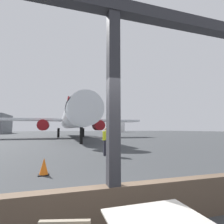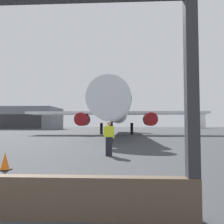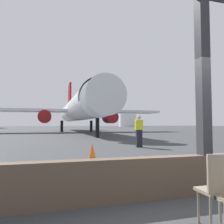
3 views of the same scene
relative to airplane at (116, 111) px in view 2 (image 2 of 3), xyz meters
The scene contains 6 objects.
ground_plane 9.72m from the airplane, 100.02° to the left, with size 220.00×220.00×0.00m, color #383A3D.
airplane is the anchor object (origin of this frame).
ground_crew_worker 23.44m from the airplane, 88.98° to the right, with size 0.51×0.32×1.74m.
traffic_cone 27.48m from the airplane, 96.14° to the right, with size 0.36×0.36×0.61m.
distant_hangar 51.81m from the airplane, 125.63° to the left, with size 18.29×15.44×7.24m.
fuel_storage_tank 65.45m from the airplane, 63.55° to the left, with size 7.66×7.66×5.65m, color white.
Camera 2 is at (2.74, -3.93, 1.57)m, focal length 37.60 mm.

